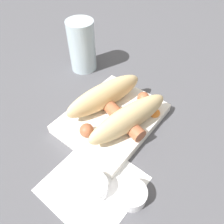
{
  "coord_description": "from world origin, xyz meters",
  "views": [
    {
      "loc": [
        0.24,
        0.19,
        0.37
      ],
      "look_at": [
        0.0,
        0.0,
        0.03
      ],
      "focal_mm": 35.0,
      "sensor_mm": 36.0,
      "label": 1
    }
  ],
  "objects_px": {
    "sausage": "(117,113)",
    "condiment_cup_near": "(94,188)",
    "food_tray": "(112,118)",
    "condiment_cup_far": "(132,195)",
    "drink_glass": "(82,46)",
    "bread_roll": "(116,106)"
  },
  "relations": [
    {
      "from": "sausage",
      "to": "condiment_cup_near",
      "type": "relative_size",
      "value": 3.53
    },
    {
      "from": "food_tray",
      "to": "condiment_cup_far",
      "type": "xyz_separation_m",
      "value": [
        0.11,
        0.13,
        0.0
      ]
    },
    {
      "from": "drink_glass",
      "to": "condiment_cup_far",
      "type": "bearing_deg",
      "value": 55.16
    },
    {
      "from": "condiment_cup_near",
      "to": "food_tray",
      "type": "bearing_deg",
      "value": -152.83
    },
    {
      "from": "sausage",
      "to": "drink_glass",
      "type": "xyz_separation_m",
      "value": [
        -0.11,
        -0.2,
        0.03
      ]
    },
    {
      "from": "sausage",
      "to": "food_tray",
      "type": "bearing_deg",
      "value": -85.9
    },
    {
      "from": "bread_roll",
      "to": "condiment_cup_near",
      "type": "xyz_separation_m",
      "value": [
        0.15,
        0.06,
        -0.04
      ]
    },
    {
      "from": "bread_roll",
      "to": "condiment_cup_far",
      "type": "height_order",
      "value": "bread_roll"
    },
    {
      "from": "food_tray",
      "to": "drink_glass",
      "type": "distance_m",
      "value": 0.22
    },
    {
      "from": "sausage",
      "to": "condiment_cup_near",
      "type": "xyz_separation_m",
      "value": [
        0.14,
        0.06,
        -0.02
      ]
    },
    {
      "from": "sausage",
      "to": "drink_glass",
      "type": "distance_m",
      "value": 0.23
    },
    {
      "from": "condiment_cup_far",
      "to": "bread_roll",
      "type": "bearing_deg",
      "value": -133.24
    },
    {
      "from": "drink_glass",
      "to": "food_tray",
      "type": "bearing_deg",
      "value": 59.79
    },
    {
      "from": "food_tray",
      "to": "condiment_cup_near",
      "type": "bearing_deg",
      "value": 27.17
    },
    {
      "from": "food_tray",
      "to": "drink_glass",
      "type": "bearing_deg",
      "value": -120.21
    },
    {
      "from": "food_tray",
      "to": "condiment_cup_near",
      "type": "distance_m",
      "value": 0.16
    },
    {
      "from": "condiment_cup_near",
      "to": "drink_glass",
      "type": "bearing_deg",
      "value": -134.11
    },
    {
      "from": "bread_roll",
      "to": "sausage",
      "type": "xyz_separation_m",
      "value": [
        0.0,
        0.0,
        -0.02
      ]
    },
    {
      "from": "sausage",
      "to": "condiment_cup_far",
      "type": "bearing_deg",
      "value": 46.38
    },
    {
      "from": "sausage",
      "to": "condiment_cup_far",
      "type": "distance_m",
      "value": 0.17
    },
    {
      "from": "food_tray",
      "to": "bread_roll",
      "type": "bearing_deg",
      "value": 108.55
    },
    {
      "from": "food_tray",
      "to": "condiment_cup_far",
      "type": "distance_m",
      "value": 0.17
    }
  ]
}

